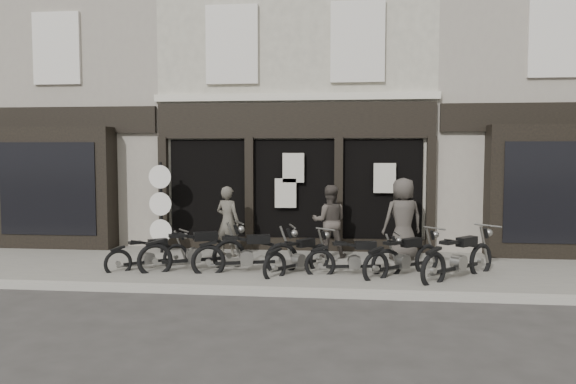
# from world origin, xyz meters

# --- Properties ---
(ground_plane) EXTENTS (90.00, 90.00, 0.00)m
(ground_plane) POSITION_xyz_m (0.00, 0.00, 0.00)
(ground_plane) COLOR #2D2B28
(ground_plane) RESTS_ON ground
(pavement) EXTENTS (30.00, 4.20, 0.12)m
(pavement) POSITION_xyz_m (0.00, 0.90, 0.06)
(pavement) COLOR #666159
(pavement) RESTS_ON ground_plane
(kerb) EXTENTS (30.00, 0.25, 0.13)m
(kerb) POSITION_xyz_m (0.00, -1.25, 0.07)
(kerb) COLOR gray
(kerb) RESTS_ON ground_plane
(central_building) EXTENTS (7.30, 6.22, 8.34)m
(central_building) POSITION_xyz_m (0.00, 5.95, 4.08)
(central_building) COLOR #B6B09C
(central_building) RESTS_ON ground
(neighbour_left) EXTENTS (5.60, 6.73, 8.34)m
(neighbour_left) POSITION_xyz_m (-6.35, 5.90, 4.04)
(neighbour_left) COLOR gray
(neighbour_left) RESTS_ON ground
(neighbour_right) EXTENTS (5.60, 6.73, 8.34)m
(neighbour_right) POSITION_xyz_m (6.35, 5.90, 4.04)
(neighbour_right) COLOR gray
(neighbour_right) RESTS_ON ground
(motorcycle_0) EXTENTS (1.59, 1.37, 0.91)m
(motorcycle_0) POSITION_xyz_m (-2.91, 0.28, 0.36)
(motorcycle_0) COLOR black
(motorcycle_0) RESTS_ON ground
(motorcycle_1) EXTENTS (2.16, 1.34, 1.12)m
(motorcycle_1) POSITION_xyz_m (-1.89, 0.25, 0.45)
(motorcycle_1) COLOR black
(motorcycle_1) RESTS_ON ground
(motorcycle_2) EXTENTS (2.22, 0.94, 1.09)m
(motorcycle_2) POSITION_xyz_m (-0.72, 0.17, 0.43)
(motorcycle_2) COLOR black
(motorcycle_2) RESTS_ON ground
(motorcycle_3) EXTENTS (1.43, 1.71, 0.97)m
(motorcycle_3) POSITION_xyz_m (0.37, 0.27, 0.38)
(motorcycle_3) COLOR black
(motorcycle_3) RESTS_ON ground
(motorcycle_4) EXTENTS (2.03, 0.59, 0.98)m
(motorcycle_4) POSITION_xyz_m (1.55, 0.18, 0.39)
(motorcycle_4) COLOR black
(motorcycle_4) RESTS_ON ground
(motorcycle_5) EXTENTS (1.79, 1.60, 1.04)m
(motorcycle_5) POSITION_xyz_m (2.55, 0.26, 0.41)
(motorcycle_5) COLOR black
(motorcycle_5) RESTS_ON ground
(motorcycle_6) EXTENTS (1.84, 1.83, 1.12)m
(motorcycle_6) POSITION_xyz_m (3.64, 0.10, 0.45)
(motorcycle_6) COLOR black
(motorcycle_6) RESTS_ON ground
(man_left) EXTENTS (0.73, 0.61, 1.71)m
(man_left) POSITION_xyz_m (-1.51, 1.87, 0.97)
(man_left) COLOR #4A463D
(man_left) RESTS_ON pavement
(man_centre) EXTENTS (0.88, 0.71, 1.74)m
(man_centre) POSITION_xyz_m (0.95, 2.03, 0.99)
(man_centre) COLOR #403A34
(man_centre) RESTS_ON pavement
(man_right) EXTENTS (1.09, 0.88, 1.93)m
(man_right) POSITION_xyz_m (2.68, 1.85, 1.09)
(man_right) COLOR #3C3732
(man_right) RESTS_ON pavement
(advert_sign_post) EXTENTS (0.59, 0.38, 2.40)m
(advert_sign_post) POSITION_xyz_m (-3.27, 2.13, 1.17)
(advert_sign_post) COLOR black
(advert_sign_post) RESTS_ON ground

